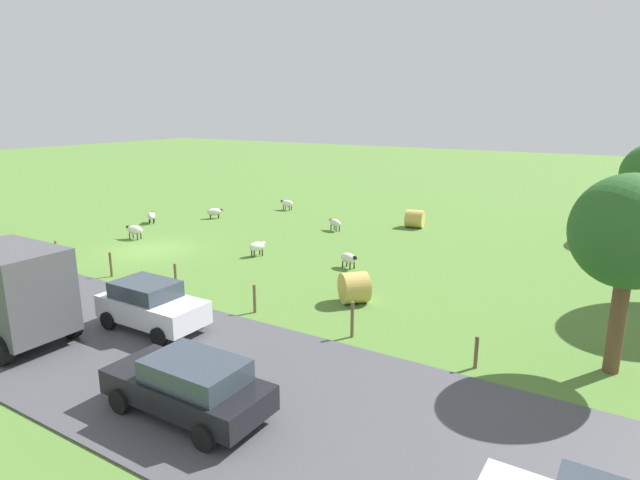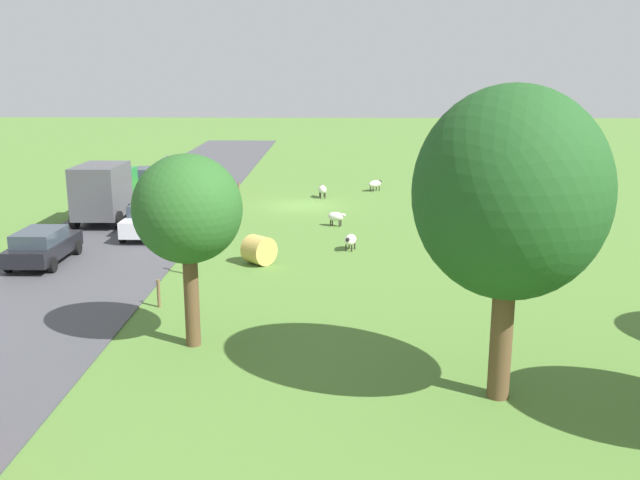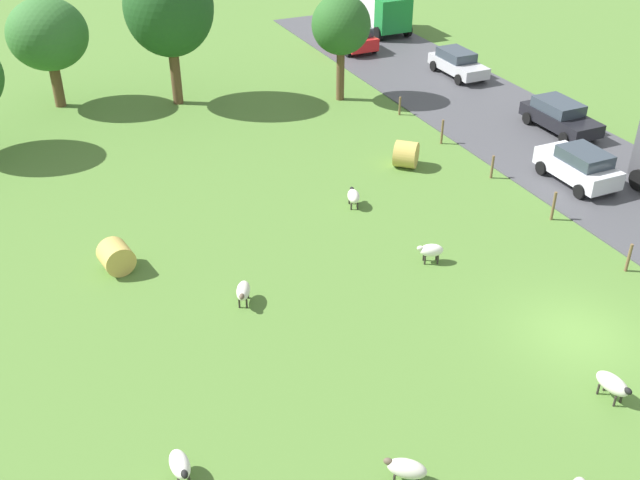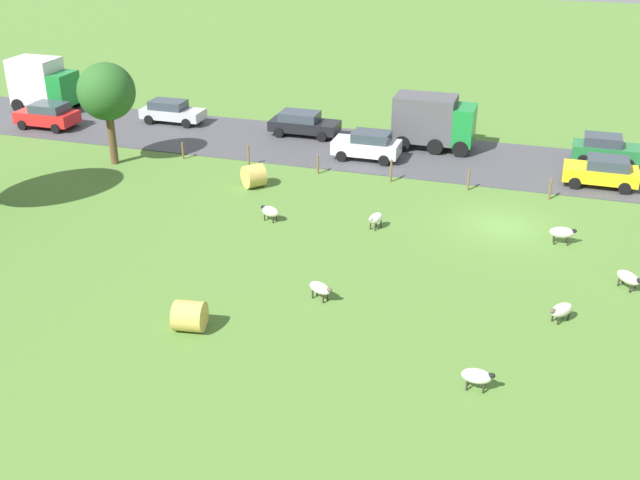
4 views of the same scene
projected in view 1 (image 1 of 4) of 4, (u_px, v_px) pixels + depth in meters
The scene contains 20 objects.
ground_plane at pixel (151, 250), 29.62m from camera, with size 160.00×160.00×0.00m, color #517A33.
sheep_0 at pixel (151, 216), 36.30m from camera, with size 1.15×1.14×0.76m.
sheep_1 at pixel (135, 230), 31.90m from camera, with size 0.67×1.24×0.83m.
sheep_2 at pixel (349, 258), 26.17m from camera, with size 0.77×1.11×0.75m.
sheep_3 at pixel (287, 203), 40.90m from camera, with size 0.52×1.10×0.78m.
sheep_4 at pixel (257, 246), 28.26m from camera, with size 1.07×0.77×0.78m.
sheep_5 at pixel (335, 223), 34.08m from camera, with size 0.86×1.17×0.75m.
sheep_6 at pixel (215, 212), 37.84m from camera, with size 1.13×1.07×0.74m.
hay_bale_0 at pixel (415, 219), 34.99m from camera, with size 1.16×1.16×1.12m, color tan.
hay_bale_1 at pixel (354, 288), 21.53m from camera, with size 1.26×1.26×1.04m, color tan.
tree_1 at pixel (630, 233), 15.00m from camera, with size 3.27×3.27×5.96m.
fence_post_0 at pixel (56, 252), 27.03m from camera, with size 0.12×0.12×1.15m, color brown.
fence_post_1 at pixel (111, 264), 24.84m from camera, with size 0.12×0.12×1.17m, color brown.
fence_post_2 at pixel (176, 278), 22.64m from camera, with size 0.12×0.12×1.29m, color brown.
fence_post_3 at pixel (255, 299), 20.47m from camera, with size 0.12×0.12×1.12m, color brown.
fence_post_4 at pixel (352, 319), 18.27m from camera, with size 0.12×0.12×1.28m, color brown.
fence_post_5 at pixel (476, 352), 16.11m from camera, with size 0.12×0.12×1.03m, color brown.
truck_0 at pixel (4, 290), 17.71m from camera, with size 2.62×4.90×3.26m.
car_5 at pixel (189, 385), 13.55m from camera, with size 2.09×4.50×1.54m.
car_6 at pixel (151, 305), 18.85m from camera, with size 2.03×3.97×1.68m.
Camera 1 is at (19.31, 23.09, 7.71)m, focal length 29.99 mm.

